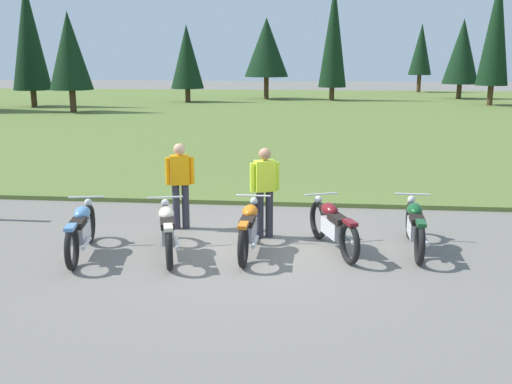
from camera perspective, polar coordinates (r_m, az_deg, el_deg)
name	(u,v)px	position (r m, az deg, el deg)	size (l,w,h in m)	color
ground_plane	(253,251)	(10.11, -0.34, -5.75)	(140.00, 140.00, 0.00)	slate
grass_moorland	(298,112)	(34.76, 4.09, 7.79)	(80.00, 44.00, 0.10)	#5B7033
forest_treeline	(242,42)	(40.03, -1.34, 14.48)	(37.73, 24.45, 8.57)	#47331E
motorcycle_sky_blue	(81,230)	(10.21, -16.72, -3.55)	(0.69, 2.08, 0.88)	black
motorcycle_cream	(167,230)	(9.88, -8.67, -3.69)	(0.81, 2.04, 0.88)	black
motorcycle_orange	(249,228)	(9.88, -0.68, -3.52)	(0.62, 2.10, 0.88)	black
motorcycle_maroon	(333,226)	(10.10, 7.51, -3.27)	(0.92, 2.00, 0.88)	black
motorcycle_british_green	(415,226)	(10.36, 15.27, -3.22)	(0.62, 2.10, 0.88)	black
rider_checking_bike	(265,187)	(10.59, 0.85, 0.47)	(0.52, 0.33, 1.67)	#2D2D38
rider_with_back_turned	(180,181)	(11.24, -7.42, 1.10)	(0.53, 0.31, 1.67)	#2D2D38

